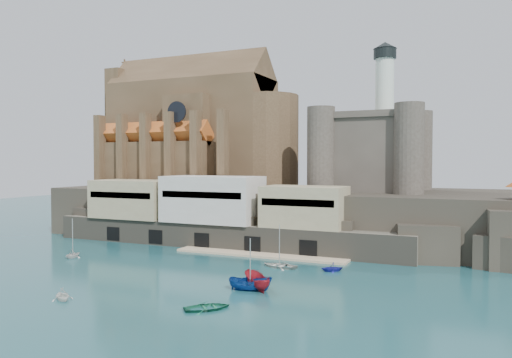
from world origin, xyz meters
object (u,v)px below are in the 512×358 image
object	(u,v)px
boat_1	(62,300)
castle_keep	(372,148)
church	(198,134)
boat_2	(250,290)

from	to	relation	value
boat_1	castle_keep	bearing A→B (deg)	8.15
castle_keep	boat_1	bearing A→B (deg)	-112.90
church	castle_keep	distance (m)	40.39
castle_keep	boat_2	size ratio (longest dim) A/B	5.42
castle_keep	boat_1	world-z (taller)	castle_keep
boat_2	church	bearing A→B (deg)	23.51
castle_keep	boat_2	world-z (taller)	castle_keep
church	boat_1	world-z (taller)	church
castle_keep	boat_1	xyz separation A→B (m)	(-23.89, -56.56, -18.31)
castle_keep	boat_2	distance (m)	48.13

